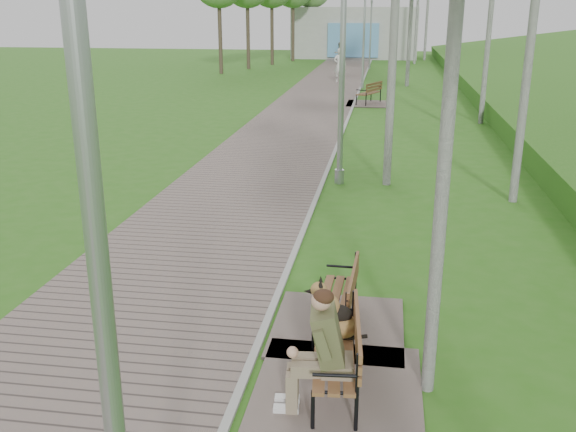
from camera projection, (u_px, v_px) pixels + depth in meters
The scene contains 12 objects.
walkway at pixel (307, 111), 25.61m from camera, with size 3.50×67.00×0.04m, color #71615B.
kerb at pixel (351, 112), 25.35m from camera, with size 0.10×67.00×0.05m, color #999993.
building_north at pixel (355, 33), 52.64m from camera, with size 10.00×5.20×4.00m.
bench_main at pixel (329, 358), 6.80m from camera, with size 1.81×2.01×1.58m.
bench_second at pixel (336, 315), 8.31m from camera, with size 1.68×1.87×1.03m.
bench_third at pixel (369, 99), 27.54m from camera, with size 1.91×2.12×1.17m.
lamp_post_near at pixel (111, 396), 3.19m from camera, with size 0.18×0.18×4.59m.
lamp_post_second at pixel (342, 67), 14.39m from camera, with size 0.22×0.22×5.80m.
lamp_post_third at pixel (364, 44), 32.49m from camera, with size 0.18×0.18×4.76m.
lamp_post_far at pixel (370, 37), 43.10m from camera, with size 0.17×0.17×4.43m.
pedestrian_near at pixel (340, 65), 35.06m from camera, with size 0.69×0.45×1.89m, color silver.
pedestrian_far at pixel (339, 53), 46.86m from camera, with size 0.75×0.59×1.55m, color gray.
Camera 1 is at (1.44, -3.95, 3.99)m, focal length 40.00 mm.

